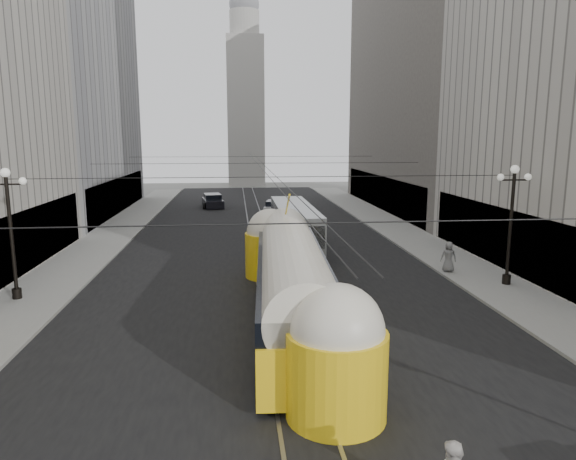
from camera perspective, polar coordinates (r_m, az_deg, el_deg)
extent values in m
cube|color=black|center=(40.70, -3.13, -1.01)|extent=(20.00, 85.00, 0.02)
cube|color=gray|center=(45.24, -18.71, -0.31)|extent=(4.00, 72.00, 0.15)
cube|color=gray|center=(46.20, 11.69, 0.23)|extent=(4.00, 72.00, 0.15)
cube|color=gray|center=(40.67, -4.19, -1.03)|extent=(0.12, 85.00, 0.04)
cube|color=gray|center=(40.74, -2.08, -0.99)|extent=(0.12, 85.00, 0.04)
cube|color=black|center=(34.20, -26.66, -0.84)|extent=(0.10, 18.00, 3.60)
cube|color=#999999|center=(58.61, -24.77, 15.27)|extent=(12.00, 28.00, 28.00)
cube|color=black|center=(57.02, -18.20, 3.75)|extent=(0.10, 25.20, 3.60)
cube|color=black|center=(33.91, 22.21, -0.59)|extent=(0.10, 18.00, 3.60)
cube|color=#514C47|center=(60.07, 16.33, 17.56)|extent=(12.00, 32.00, 32.00)
cube|color=black|center=(57.91, 10.16, 4.20)|extent=(0.10, 28.80, 3.60)
cube|color=#B2AFA8|center=(87.50, -4.73, 12.86)|extent=(6.00, 6.00, 24.00)
cylinder|color=#B2AFA8|center=(89.25, -4.87, 21.87)|extent=(4.80, 4.80, 4.00)
sphere|color=gray|center=(89.90, -4.90, 23.72)|extent=(4.80, 4.80, 4.80)
cylinder|color=black|center=(27.98, -28.36, -0.83)|extent=(0.18, 0.18, 6.00)
cylinder|color=black|center=(28.58, -27.89, -6.25)|extent=(0.44, 0.44, 0.50)
cylinder|color=black|center=(27.66, -28.81, 4.47)|extent=(1.60, 0.08, 0.08)
sphere|color=white|center=(27.62, -28.91, 5.60)|extent=(0.44, 0.44, 0.44)
sphere|color=white|center=(27.37, -27.39, 4.86)|extent=(0.36, 0.36, 0.36)
cylinder|color=black|center=(29.58, 23.47, 0.09)|extent=(0.18, 0.18, 6.00)
cylinder|color=black|center=(30.14, 23.10, -5.06)|extent=(0.44, 0.44, 0.50)
cylinder|color=black|center=(29.27, 23.83, 5.11)|extent=(1.60, 0.08, 0.08)
sphere|color=white|center=(29.24, 23.91, 6.18)|extent=(0.44, 0.44, 0.44)
sphere|color=white|center=(28.90, 22.55, 5.44)|extent=(0.36, 0.36, 0.36)
sphere|color=white|center=(29.64, 25.12, 5.36)|extent=(0.36, 0.36, 0.36)
cylinder|color=black|center=(11.69, 3.24, 0.77)|extent=(25.00, 0.03, 0.03)
cylinder|color=black|center=(25.52, -1.71, 5.91)|extent=(25.00, 0.03, 0.03)
cylinder|color=black|center=(39.47, -3.18, 7.42)|extent=(25.00, 0.03, 0.03)
cylinder|color=black|center=(53.45, -3.89, 8.14)|extent=(25.00, 0.03, 0.03)
cylinder|color=black|center=(43.47, -3.43, 7.41)|extent=(0.03, 72.00, 0.03)
cylinder|color=black|center=(43.49, -2.90, 7.42)|extent=(0.03, 72.00, 0.03)
cube|color=yellow|center=(22.24, 0.46, -7.45)|extent=(3.74, 15.70, 1.89)
cube|color=black|center=(22.52, 0.46, -9.60)|extent=(3.72, 15.24, 0.33)
cube|color=black|center=(21.90, 0.47, -4.40)|extent=(3.75, 15.47, 0.95)
cylinder|color=silver|center=(21.81, 0.47, -3.55)|extent=(3.40, 15.45, 2.56)
cylinder|color=yellow|center=(15.19, 5.40, -15.73)|extent=(2.89, 2.89, 2.56)
sphere|color=silver|center=(14.66, 5.49, -11.04)|extent=(2.67, 2.67, 2.67)
cylinder|color=yellow|center=(29.55, -1.98, -2.77)|extent=(2.89, 2.89, 2.56)
sphere|color=silver|center=(29.28, -1.99, -0.22)|extent=(2.67, 2.67, 2.67)
sphere|color=#FFF2BF|center=(14.36, 6.57, -18.89)|extent=(0.36, 0.36, 0.36)
cube|color=#A9ADAF|center=(37.11, 0.73, 0.38)|extent=(2.55, 12.22, 3.05)
cube|color=black|center=(37.02, 0.73, 1.16)|extent=(2.57, 11.79, 1.12)
cube|color=black|center=(31.13, 1.99, -0.86)|extent=(2.34, 0.10, 1.43)
cylinder|color=black|center=(33.20, -0.66, -2.67)|extent=(0.30, 1.02, 1.02)
cylinder|color=black|center=(33.52, 3.68, -2.57)|extent=(0.30, 1.02, 1.02)
cylinder|color=black|center=(41.19, -1.68, -0.14)|extent=(0.30, 1.02, 1.02)
cylinder|color=black|center=(41.45, 1.83, -0.08)|extent=(0.30, 1.02, 1.02)
cube|color=silver|center=(54.79, -1.57, 2.38)|extent=(2.48, 4.44, 0.74)
cube|color=black|center=(54.72, -1.58, 2.92)|extent=(1.92, 2.55, 0.70)
cylinder|color=black|center=(53.36, -2.29, 2.00)|extent=(0.22, 0.60, 0.60)
cylinder|color=black|center=(53.47, -0.63, 2.03)|extent=(0.22, 0.60, 0.60)
cylinder|color=black|center=(56.17, -2.47, 2.41)|extent=(0.22, 0.60, 0.60)
cylinder|color=black|center=(56.28, -0.89, 2.44)|extent=(0.22, 0.60, 0.60)
cube|color=black|center=(59.82, -8.37, 3.01)|extent=(2.78, 5.19, 0.87)
cube|color=black|center=(59.74, -8.38, 3.60)|extent=(2.19, 2.96, 0.83)
cylinder|color=black|center=(58.23, -9.33, 2.62)|extent=(0.22, 0.70, 0.70)
cylinder|color=black|center=(58.14, -7.53, 2.65)|extent=(0.22, 0.70, 0.70)
cylinder|color=black|center=(61.55, -9.14, 3.03)|extent=(0.22, 0.70, 0.70)
cylinder|color=black|center=(61.47, -7.44, 3.06)|extent=(0.22, 0.70, 0.70)
imported|color=slate|center=(31.48, 17.41, -2.85)|extent=(0.99, 0.75, 1.80)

